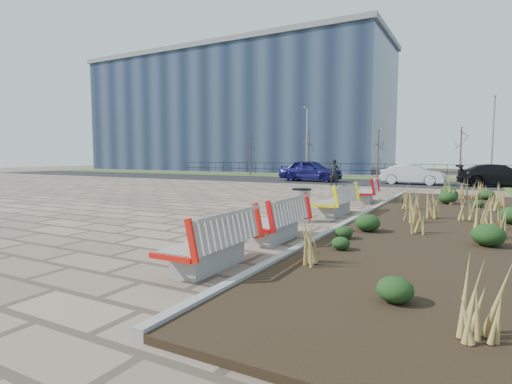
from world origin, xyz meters
The scene contains 22 objects.
ground centered at (0.00, 0.00, 0.00)m, with size 120.00×120.00×0.00m, color #856E5B.
planting_bed centered at (6.25, 5.00, 0.05)m, with size 4.50×18.00×0.10m, color black.
planting_curb centered at (3.92, 5.00, 0.07)m, with size 0.16×18.00×0.15m, color gray.
grass_verge_far centered at (0.00, 28.00, 0.02)m, with size 80.00×5.00×0.04m, color #33511E.
road centered at (0.00, 22.00, 0.01)m, with size 80.00×7.00×0.02m, color black.
bench_a centered at (3.00, -1.41, 0.50)m, with size 0.90×2.10×1.00m, color red, non-canonical shape.
bench_b centered at (3.00, 1.13, 0.50)m, with size 0.90×2.10×1.00m, color red, non-canonical shape.
bench_c centered at (3.00, 5.57, 0.50)m, with size 0.90×2.10×1.00m, color #FFF00D, non-canonical shape.
bench_d centered at (3.00, 9.66, 0.50)m, with size 0.90×2.10×1.00m, color #A60B11, non-canonical shape.
litter_bin centered at (2.55, 3.85, 0.48)m, with size 0.54×0.54×0.96m, color #B2B2B7.
pedestrian centered at (-0.78, 17.46, 0.84)m, with size 0.62×0.40×1.69m, color black.
car_blue centered at (-3.78, 21.18, 0.82)m, with size 1.88×4.68×1.60m, color #151357.
car_silver centered at (3.36, 21.37, 0.68)m, with size 1.40×4.02×1.33m, color silver.
car_black centered at (8.32, 21.69, 0.71)m, with size 1.95×4.79×1.39m, color black.
tree_a centered at (-12.00, 26.50, 2.04)m, with size 1.40×1.40×4.00m, color #4C3D2D, non-canonical shape.
tree_b centered at (-6.00, 26.50, 2.04)m, with size 1.40×1.40×4.00m, color #4C3D2D, non-canonical shape.
tree_c centered at (0.00, 26.50, 2.04)m, with size 1.40×1.40×4.00m, color #4C3D2D, non-canonical shape.
tree_d centered at (6.00, 26.50, 2.04)m, with size 1.40×1.40×4.00m, color #4C3D2D, non-canonical shape.
lamp_west centered at (-6.00, 26.00, 3.04)m, with size 0.24×0.60×6.00m, color gray, non-canonical shape.
lamp_east centered at (8.00, 26.00, 3.04)m, with size 0.24×0.60×6.00m, color gray, non-canonical shape.
railing_fence centered at (0.00, 29.50, 0.64)m, with size 44.00×0.10×1.20m, color black, non-canonical shape.
building_glass centered at (-22.00, 40.00, 7.50)m, with size 40.00×14.00×15.00m, color #192338.
Camera 1 is at (6.91, -6.90, 1.93)m, focal length 28.00 mm.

